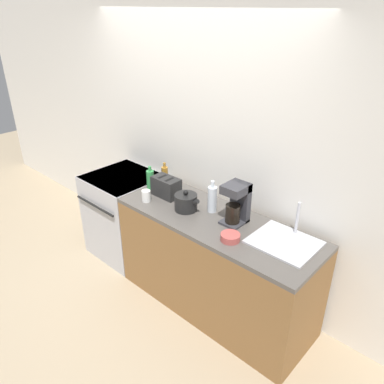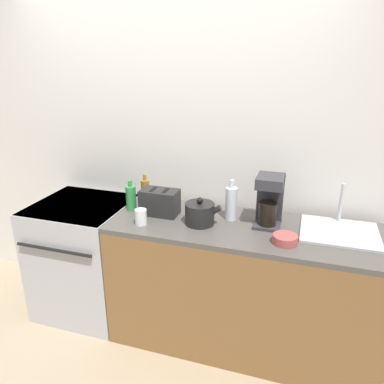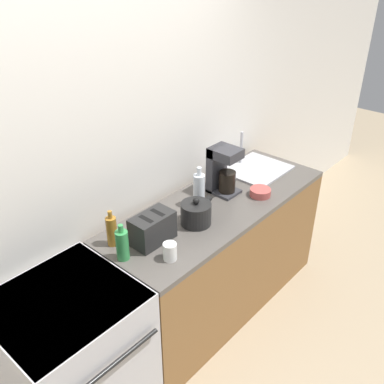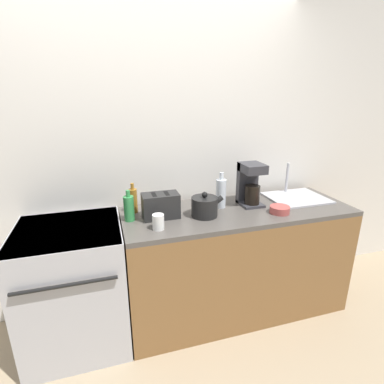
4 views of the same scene
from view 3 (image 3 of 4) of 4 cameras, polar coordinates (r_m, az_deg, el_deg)
name	(u,v)px [view 3 (image 3 of 4)]	position (r m, az deg, el deg)	size (l,w,h in m)	color
ground_plane	(193,376)	(3.08, 0.17, -23.32)	(12.00, 12.00, 0.00)	tan
wall_back	(104,168)	(2.66, -11.71, 3.20)	(8.00, 0.05, 2.60)	silver
stove	(74,359)	(2.64, -15.48, -20.67)	(0.71, 0.71, 0.92)	#B7B7BC
counter_block	(217,255)	(3.25, 3.40, -8.34)	(1.82, 0.66, 0.92)	brown
kettle	(196,213)	(2.72, 0.57, -2.84)	(0.25, 0.20, 0.19)	black
toaster	(153,228)	(2.56, -5.28, -4.85)	(0.27, 0.15, 0.18)	black
coffee_maker	(222,169)	(3.04, 4.04, 3.06)	(0.17, 0.21, 0.34)	#333338
sink_tray	(256,168)	(3.45, 8.56, 3.17)	(0.48, 0.41, 0.28)	#B7B7BC
bottle_amber	(112,231)	(2.56, -10.66, -5.09)	(0.06, 0.06, 0.23)	#9E6B23
bottle_clear	(199,190)	(2.89, 0.94, 0.33)	(0.08, 0.08, 0.29)	silver
bottle_green	(122,245)	(2.44, -9.28, -6.94)	(0.07, 0.07, 0.23)	#338C47
cup_white	(170,252)	(2.44, -2.96, -7.93)	(0.08, 0.08, 0.11)	white
bowl	(260,192)	(3.08, 9.08, -0.03)	(0.15, 0.15, 0.05)	#B24C47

